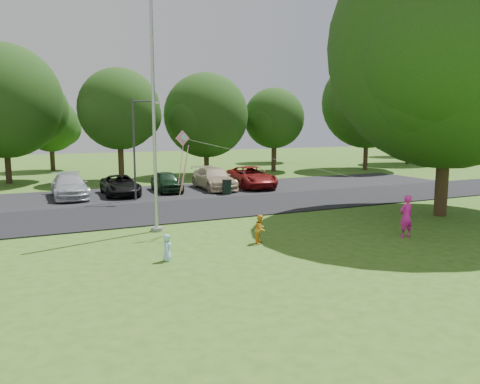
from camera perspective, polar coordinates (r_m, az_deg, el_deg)
name	(u,v)px	position (r m, az deg, el deg)	size (l,w,h in m)	color
ground	(288,250)	(17.07, 5.86, -7.10)	(120.00, 120.00, 0.00)	#36641A
park_road	(202,209)	(25.03, -4.69, -2.03)	(60.00, 6.00, 0.06)	black
parking_strip	(168,192)	(31.13, -8.81, -0.04)	(42.00, 7.00, 0.06)	black
flagpole	(154,132)	(19.76, -10.41, 7.15)	(0.50, 0.50, 10.00)	#B7BABF
street_lamp	(138,140)	(27.71, -12.34, 6.17)	(1.57, 0.81, 5.93)	#3F3F44
trash_can	(227,187)	(29.72, -1.59, 0.57)	(0.62, 0.62, 0.98)	black
big_tree	(450,54)	(25.00, 24.26, 15.05)	(12.11, 11.53, 13.87)	#332316
tree_row	(155,109)	(39.66, -10.30, 9.96)	(64.35, 11.94, 10.88)	#332316
horizon_trees	(155,125)	(49.60, -10.30, 7.99)	(77.46, 7.20, 7.02)	#332316
parked_cars	(176,181)	(31.19, -7.84, 1.34)	(14.48, 5.53, 1.45)	#B2B7BF
woman	(406,216)	(19.87, 19.59, -2.80)	(0.63, 0.41, 1.71)	#FF21B7
child_yellow	(261,229)	(17.90, 2.52, -4.52)	(0.54, 0.42, 1.10)	#FAA827
child_blue	(167,248)	(15.81, -8.88, -6.72)	(0.44, 0.29, 0.91)	#A6DBFF
kite	(189,150)	(19.03, -6.19, 5.12)	(8.22, 4.54, 2.73)	pink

